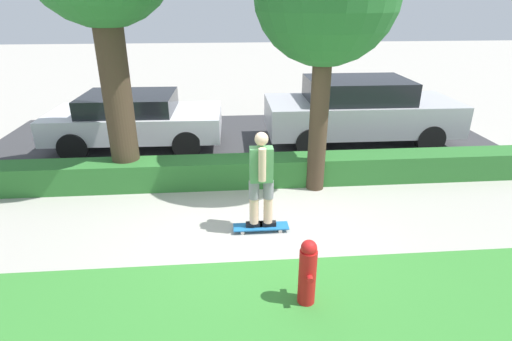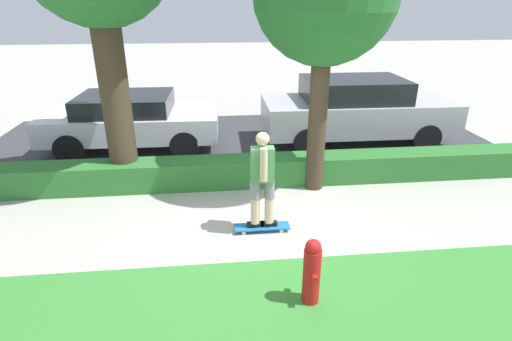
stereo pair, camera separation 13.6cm
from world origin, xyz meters
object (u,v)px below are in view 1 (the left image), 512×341
object	(u,v)px
parked_car_middle	(360,110)
fire_hydrant	(307,272)
skater_person	(261,178)
parked_car_front	(135,119)
skateboard	(261,227)

from	to	relation	value
parked_car_middle	fire_hydrant	xyz separation A→B (m)	(-2.47, -5.74, -0.41)
skater_person	parked_car_front	xyz separation A→B (m)	(-2.70, 4.18, -0.19)
parked_car_middle	skater_person	bearing A→B (deg)	-124.63
fire_hydrant	parked_car_middle	bearing A→B (deg)	66.72
skateboard	skater_person	size ratio (longest dim) A/B	0.56
skateboard	fire_hydrant	bearing A→B (deg)	-76.82
skateboard	parked_car_middle	xyz separation A→B (m)	(2.86, 4.07, 0.79)
skater_person	parked_car_front	size ratio (longest dim) A/B	0.38
parked_car_front	fire_hydrant	world-z (taller)	parked_car_front
parked_car_middle	skateboard	bearing A→B (deg)	-124.63
parked_car_front	parked_car_middle	size ratio (longest dim) A/B	0.88
skateboard	fire_hydrant	size ratio (longest dim) A/B	1.00
parked_car_front	parked_car_middle	world-z (taller)	parked_car_middle
skater_person	parked_car_middle	bearing A→B (deg)	54.87
fire_hydrant	skater_person	bearing A→B (deg)	103.18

